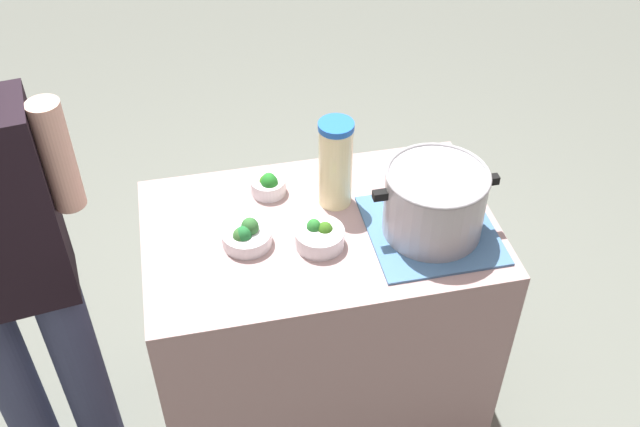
{
  "coord_description": "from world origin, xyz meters",
  "views": [
    {
      "loc": [
        0.33,
        1.52,
        2.32
      ],
      "look_at": [
        0.0,
        0.0,
        0.94
      ],
      "focal_mm": 41.9,
      "sensor_mm": 36.0,
      "label": 1
    }
  ],
  "objects": [
    {
      "name": "ground_plane",
      "position": [
        0.0,
        0.0,
        0.0
      ],
      "size": [
        8.0,
        8.0,
        0.0
      ],
      "primitive_type": "plane",
      "color": "slate"
    },
    {
      "name": "counter_slab",
      "position": [
        0.0,
        0.0,
        0.45
      ],
      "size": [
        1.0,
        0.63,
        0.89
      ],
      "primitive_type": "cube",
      "color": "#A78A89",
      "rests_on": "ground_plane"
    },
    {
      "name": "dish_cloth",
      "position": [
        -0.3,
        0.08,
        0.9
      ],
      "size": [
        0.35,
        0.36,
        0.01
      ],
      "primitive_type": "cube",
      "color": "teal",
      "rests_on": "counter_slab"
    },
    {
      "name": "cooking_pot",
      "position": [
        -0.3,
        0.08,
        1.0
      ],
      "size": [
        0.35,
        0.28,
        0.2
      ],
      "color": "#B7B7BC",
      "rests_on": "dish_cloth"
    },
    {
      "name": "lemonade_pitcher",
      "position": [
        -0.07,
        -0.1,
        1.03
      ],
      "size": [
        0.1,
        0.1,
        0.28
      ],
      "color": "#F2EDA8",
      "rests_on": "counter_slab"
    },
    {
      "name": "broccoli_bowl_front",
      "position": [
        0.12,
        -0.18,
        0.92
      ],
      "size": [
        0.1,
        0.1,
        0.07
      ],
      "color": "silver",
      "rests_on": "counter_slab"
    },
    {
      "name": "broccoli_bowl_center",
      "position": [
        0.21,
        0.03,
        0.92
      ],
      "size": [
        0.14,
        0.14,
        0.08
      ],
      "color": "silver",
      "rests_on": "counter_slab"
    },
    {
      "name": "broccoli_bowl_back",
      "position": [
        0.02,
        0.07,
        0.92
      ],
      "size": [
        0.14,
        0.14,
        0.08
      ],
      "color": "silver",
      "rests_on": "counter_slab"
    },
    {
      "name": "person_cook",
      "position": [
        0.85,
        -0.0,
        0.88
      ],
      "size": [
        0.5,
        0.25,
        1.59
      ],
      "color": "#3B4465",
      "rests_on": "ground_plane"
    }
  ]
}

